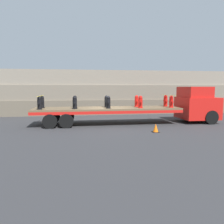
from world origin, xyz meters
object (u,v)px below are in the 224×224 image
(fire_hydrant_red_near_4, at_px, (171,102))
(fire_hydrant_black_far_2, at_px, (106,101))
(fire_hydrant_black_near_2, at_px, (108,102))
(traffic_cone, at_px, (156,128))
(flatbed_trailer, at_px, (96,111))
(fire_hydrant_black_near_0, at_px, (39,103))
(fire_hydrant_red_far_4, at_px, (165,101))
(fire_hydrant_black_far_0, at_px, (42,102))
(fire_hydrant_red_near_3, at_px, (140,102))
(fire_hydrant_red_far_3, at_px, (137,101))
(fire_hydrant_black_far_1, at_px, (75,102))
(fire_hydrant_black_near_1, at_px, (75,103))
(truck_cab, at_px, (198,104))

(fire_hydrant_red_near_4, bearing_deg, fire_hydrant_black_far_2, 166.99)
(fire_hydrant_black_near_2, xyz_separation_m, traffic_cone, (2.47, -2.76, -1.37))
(flatbed_trailer, relative_size, fire_hydrant_red_near_4, 12.03)
(fire_hydrant_black_near_0, height_order, fire_hydrant_red_far_4, same)
(flatbed_trailer, distance_m, fire_hydrant_black_near_2, 1.16)
(fire_hydrant_black_far_0, relative_size, traffic_cone, 1.68)
(fire_hydrant_red_near_3, height_order, traffic_cone, fire_hydrant_red_near_3)
(flatbed_trailer, xyz_separation_m, traffic_cone, (3.27, -3.30, -0.72))
(fire_hydrant_black_far_0, height_order, fire_hydrant_red_far_3, same)
(fire_hydrant_red_near_3, distance_m, traffic_cone, 3.09)
(fire_hydrant_black_far_1, bearing_deg, fire_hydrant_red_near_4, -8.75)
(fire_hydrant_black_far_1, bearing_deg, fire_hydrant_black_near_0, -155.20)
(fire_hydrant_black_near_0, distance_m, traffic_cone, 7.74)
(fire_hydrant_black_near_1, height_order, fire_hydrant_black_far_1, same)
(fire_hydrant_black_near_0, distance_m, fire_hydrant_black_near_2, 4.63)
(flatbed_trailer, bearing_deg, fire_hydrant_black_near_1, -160.54)
(fire_hydrant_black_far_0, bearing_deg, truck_cab, -2.63)
(fire_hydrant_black_far_1, height_order, fire_hydrant_red_near_3, same)
(fire_hydrant_black_near_2, bearing_deg, fire_hydrant_black_far_2, 90.00)
(fire_hydrant_red_near_4, xyz_separation_m, traffic_cone, (-2.15, -2.76, -1.37))
(fire_hydrant_black_near_2, relative_size, fire_hydrant_red_far_4, 1.00)
(fire_hydrant_black_far_2, bearing_deg, traffic_cone, -57.17)
(fire_hydrant_black_far_0, bearing_deg, fire_hydrant_red_far_4, 0.00)
(flatbed_trailer, distance_m, fire_hydrant_black_far_1, 1.73)
(fire_hydrant_red_far_4, distance_m, traffic_cone, 4.61)
(fire_hydrant_black_near_2, height_order, traffic_cone, fire_hydrant_black_near_2)
(traffic_cone, bearing_deg, fire_hydrant_black_near_0, 158.72)
(flatbed_trailer, height_order, fire_hydrant_black_far_1, fire_hydrant_black_far_1)
(fire_hydrant_red_near_4, height_order, traffic_cone, fire_hydrant_red_near_4)
(fire_hydrant_black_near_0, bearing_deg, fire_hydrant_red_far_4, 6.59)
(fire_hydrant_red_near_3, relative_size, fire_hydrant_red_far_4, 1.00)
(fire_hydrant_red_near_3, xyz_separation_m, fire_hydrant_red_far_3, (0.00, 1.07, 0.00))
(truck_cab, xyz_separation_m, fire_hydrant_black_near_0, (-11.65, -0.53, 0.26))
(fire_hydrant_black_near_2, relative_size, fire_hydrant_black_far_2, 1.00)
(fire_hydrant_red_near_3, relative_size, traffic_cone, 1.68)
(fire_hydrant_black_near_2, bearing_deg, fire_hydrant_black_near_1, 180.00)
(fire_hydrant_black_near_0, xyz_separation_m, fire_hydrant_black_far_1, (2.31, 1.07, 0.00))
(truck_cab, bearing_deg, traffic_cone, -144.09)
(fire_hydrant_red_near_4, bearing_deg, fire_hydrant_red_near_3, 180.00)
(fire_hydrant_black_near_1, xyz_separation_m, traffic_cone, (4.79, -2.76, -1.37))
(fire_hydrant_red_near_3, bearing_deg, fire_hydrant_black_far_0, 171.25)
(traffic_cone, bearing_deg, fire_hydrant_black_far_0, 151.63)
(fire_hydrant_black_far_1, height_order, traffic_cone, fire_hydrant_black_far_1)
(fire_hydrant_black_near_2, distance_m, fire_hydrant_red_near_4, 4.63)
(fire_hydrant_black_near_1, xyz_separation_m, fire_hydrant_red_near_3, (4.63, 0.00, 0.00))
(fire_hydrant_black_near_2, bearing_deg, fire_hydrant_red_near_3, 0.00)
(flatbed_trailer, height_order, fire_hydrant_red_far_4, fire_hydrant_red_far_4)
(fire_hydrant_red_near_4, bearing_deg, fire_hydrant_black_far_0, 173.41)
(fire_hydrant_red_near_3, bearing_deg, fire_hydrant_red_near_4, 0.00)
(fire_hydrant_black_far_1, distance_m, fire_hydrant_black_far_2, 2.31)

